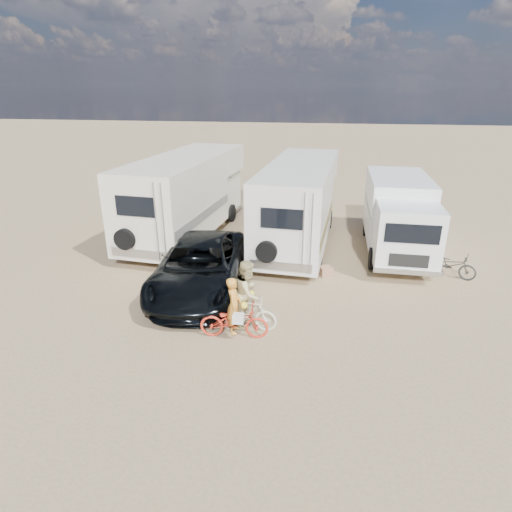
% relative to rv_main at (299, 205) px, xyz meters
% --- Properties ---
extents(ground, '(140.00, 140.00, 0.00)m').
position_rel_rv_main_xyz_m(ground, '(0.10, -6.98, -1.72)').
color(ground, tan).
rests_on(ground, ground).
extents(rv_main, '(3.09, 8.68, 3.44)m').
position_rel_rv_main_xyz_m(rv_main, '(0.00, 0.00, 0.00)').
color(rv_main, white).
rests_on(rv_main, ground).
extents(rv_left, '(3.45, 8.81, 3.56)m').
position_rel_rv_main_xyz_m(rv_left, '(-4.98, 0.25, 0.06)').
color(rv_left, beige).
rests_on(rv_left, ground).
extents(box_truck, '(2.45, 6.51, 2.94)m').
position_rel_rv_main_xyz_m(box_truck, '(3.99, -0.38, -0.25)').
color(box_truck, white).
rests_on(box_truck, ground).
extents(dark_suv, '(3.42, 6.25, 1.66)m').
position_rel_rv_main_xyz_m(dark_suv, '(-2.89, -4.95, -0.89)').
color(dark_suv, black).
rests_on(dark_suv, ground).
extents(bike_man, '(1.90, 0.80, 0.97)m').
position_rel_rv_main_xyz_m(bike_man, '(-1.16, -7.65, -1.23)').
color(bike_man, red).
rests_on(bike_man, ground).
extents(bike_woman, '(1.70, 0.65, 1.00)m').
position_rel_rv_main_xyz_m(bike_woman, '(-0.87, -7.17, -1.22)').
color(bike_woman, beige).
rests_on(bike_woman, ground).
extents(rider_man, '(0.43, 0.61, 1.58)m').
position_rel_rv_main_xyz_m(rider_man, '(-1.16, -7.65, -0.93)').
color(rider_man, orange).
rests_on(rider_man, ground).
extents(rider_woman, '(0.81, 0.99, 1.88)m').
position_rel_rv_main_xyz_m(rider_woman, '(-0.87, -7.17, -0.78)').
color(rider_woman, tan).
rests_on(rider_woman, ground).
extents(bike_parked, '(1.80, 1.32, 0.90)m').
position_rel_rv_main_xyz_m(bike_parked, '(5.61, -2.50, -1.27)').
color(bike_parked, '#242624').
rests_on(bike_parked, ground).
extents(cooler, '(0.57, 0.42, 0.45)m').
position_rel_rv_main_xyz_m(cooler, '(-0.05, -2.93, -1.49)').
color(cooler, '#325196').
rests_on(cooler, ground).
extents(crate, '(0.54, 0.54, 0.33)m').
position_rel_rv_main_xyz_m(crate, '(1.23, -3.17, -1.55)').
color(crate, '#90674C').
rests_on(crate, ground).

